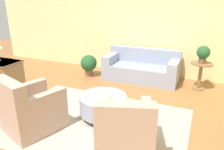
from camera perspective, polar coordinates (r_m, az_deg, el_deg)
ground_plane at (r=4.04m, az=-5.13°, el=-12.24°), size 16.00×16.00×0.00m
wall_back at (r=6.31m, az=7.82°, el=12.91°), size 9.97×0.12×2.80m
rug at (r=4.04m, az=-5.13°, el=-12.18°), size 3.29×2.34×0.01m
couch at (r=5.97m, az=7.66°, el=1.70°), size 1.96×0.85×0.81m
armchair_left at (r=3.89m, az=-20.62°, el=-8.68°), size 0.98×1.06×0.96m
armchair_right at (r=3.10m, az=3.41°, el=-15.12°), size 0.98×1.06×0.96m
ottoman_table at (r=4.02m, az=-2.30°, el=-7.62°), size 0.86×0.86×0.45m
side_table at (r=5.63m, az=22.13°, el=0.81°), size 0.50×0.50×0.66m
dresser at (r=5.45m, az=-27.15°, el=-0.75°), size 0.97×0.57×0.83m
potted_plant_on_side_table at (r=5.51m, az=22.74°, el=5.26°), size 0.30×0.30×0.41m
potted_plant_floor at (r=6.20m, az=-6.11°, el=2.92°), size 0.46×0.46×0.60m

